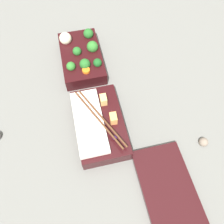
{
  "coord_description": "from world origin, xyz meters",
  "views": [
    {
      "loc": [
        0.38,
        -0.03,
        0.55
      ],
      "look_at": [
        0.1,
        0.03,
        0.04
      ],
      "focal_mm": 35.0,
      "sensor_mm": 36.0,
      "label": 1
    }
  ],
  "objects": [
    {
      "name": "pebble_0",
      "position": [
        0.22,
        0.26,
        0.01
      ],
      "size": [
        0.02,
        0.02,
        0.02
      ],
      "primitive_type": "sphere",
      "color": "#7A6B5B",
      "rests_on": "ground_plane"
    },
    {
      "name": "bento_lid",
      "position": [
        0.31,
        0.12,
        0.01
      ],
      "size": [
        0.21,
        0.13,
        0.02
      ],
      "primitive_type": "cube",
      "rotation": [
        0.0,
        0.0,
        0.01
      ],
      "color": "black",
      "rests_on": "ground_plane"
    },
    {
      "name": "bento_tray_vegetable",
      "position": [
        -0.14,
        -0.02,
        0.03
      ],
      "size": [
        0.22,
        0.13,
        0.07
      ],
      "color": "black",
      "rests_on": "ground_plane"
    },
    {
      "name": "ground_plane",
      "position": [
        0.0,
        0.0,
        0.0
      ],
      "size": [
        3.0,
        3.0,
        0.0
      ],
      "primitive_type": "plane",
      "color": "slate"
    },
    {
      "name": "bento_tray_rice",
      "position": [
        0.12,
        -0.01,
        0.03
      ],
      "size": [
        0.22,
        0.13,
        0.07
      ],
      "color": "black",
      "rests_on": "ground_plane"
    }
  ]
}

